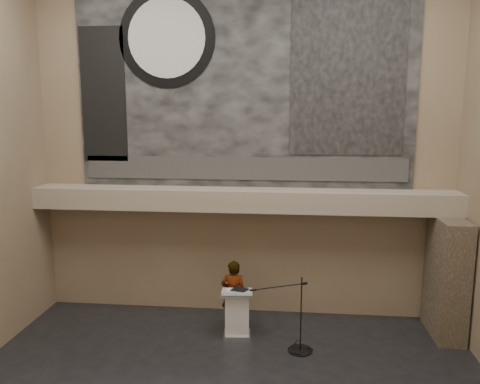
# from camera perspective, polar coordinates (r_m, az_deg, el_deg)

# --- Properties ---
(wall_back) EXTENTS (10.00, 0.02, 8.50)m
(wall_back) POSITION_cam_1_polar(r_m,az_deg,el_deg) (11.29, 0.41, 5.95)
(wall_back) COLOR #79624D
(wall_back) RESTS_ON floor
(wall_front) EXTENTS (10.00, 0.02, 8.50)m
(wall_front) POSITION_cam_1_polar(r_m,az_deg,el_deg) (3.47, -12.05, -3.17)
(wall_front) COLOR #79624D
(wall_front) RESTS_ON floor
(soffit) EXTENTS (10.00, 0.80, 0.50)m
(soffit) POSITION_cam_1_polar(r_m,az_deg,el_deg) (11.07, 0.21, -0.92)
(soffit) COLOR gray
(soffit) RESTS_ON wall_back
(sprinkler_left) EXTENTS (0.04, 0.04, 0.06)m
(sprinkler_left) POSITION_cam_1_polar(r_m,az_deg,el_deg) (11.34, -7.90, -2.20)
(sprinkler_left) COLOR #B2893D
(sprinkler_left) RESTS_ON soffit
(sprinkler_right) EXTENTS (0.04, 0.04, 0.06)m
(sprinkler_right) POSITION_cam_1_polar(r_m,az_deg,el_deg) (11.05, 10.04, -2.57)
(sprinkler_right) COLOR #B2893D
(sprinkler_right) RESTS_ON soffit
(banner) EXTENTS (8.00, 0.05, 5.00)m
(banner) POSITION_cam_1_polar(r_m,az_deg,el_deg) (11.26, 0.40, 13.32)
(banner) COLOR black
(banner) RESTS_ON wall_back
(banner_text_strip) EXTENTS (7.76, 0.02, 0.55)m
(banner_text_strip) POSITION_cam_1_polar(r_m,az_deg,el_deg) (11.28, 0.37, 2.88)
(banner_text_strip) COLOR #2E2E2E
(banner_text_strip) RESTS_ON banner
(banner_clock_rim) EXTENTS (2.30, 0.02, 2.30)m
(banner_clock_rim) POSITION_cam_1_polar(r_m,az_deg,el_deg) (11.63, -8.94, 18.05)
(banner_clock_rim) COLOR black
(banner_clock_rim) RESTS_ON banner
(banner_clock_face) EXTENTS (1.84, 0.02, 1.84)m
(banner_clock_face) POSITION_cam_1_polar(r_m,az_deg,el_deg) (11.61, -8.96, 18.06)
(banner_clock_face) COLOR silver
(banner_clock_face) RESTS_ON banner
(banner_building_print) EXTENTS (2.60, 0.02, 3.60)m
(banner_building_print) POSITION_cam_1_polar(r_m,az_deg,el_deg) (11.26, 13.00, 13.59)
(banner_building_print) COLOR black
(banner_building_print) RESTS_ON banner
(banner_brick_print) EXTENTS (1.10, 0.02, 3.20)m
(banner_brick_print) POSITION_cam_1_polar(r_m,az_deg,el_deg) (12.01, -16.32, 11.28)
(banner_brick_print) COLOR black
(banner_brick_print) RESTS_ON banner
(stone_pier) EXTENTS (0.60, 1.40, 2.70)m
(stone_pier) POSITION_cam_1_polar(r_m,az_deg,el_deg) (11.57, 23.89, -9.51)
(stone_pier) COLOR #3D3225
(stone_pier) RESTS_ON floor
(lectern) EXTENTS (0.71, 0.54, 1.13)m
(lectern) POSITION_cam_1_polar(r_m,az_deg,el_deg) (10.81, -0.36, -14.54)
(lectern) COLOR silver
(lectern) RESTS_ON floor
(binder) EXTENTS (0.40, 0.36, 0.04)m
(binder) POSITION_cam_1_polar(r_m,az_deg,el_deg) (10.55, -0.04, -11.84)
(binder) COLOR black
(binder) RESTS_ON lectern
(papers) EXTENTS (0.27, 0.32, 0.00)m
(papers) POSITION_cam_1_polar(r_m,az_deg,el_deg) (10.56, -1.07, -11.93)
(papers) COLOR silver
(papers) RESTS_ON lectern
(speaker_person) EXTENTS (0.63, 0.44, 1.63)m
(speaker_person) POSITION_cam_1_polar(r_m,az_deg,el_deg) (11.09, -0.77, -12.41)
(speaker_person) COLOR beige
(speaker_person) RESTS_ON floor
(mic_stand) EXTENTS (1.30, 0.73, 1.64)m
(mic_stand) POSITION_cam_1_polar(r_m,az_deg,el_deg) (10.42, 7.17, -17.53)
(mic_stand) COLOR black
(mic_stand) RESTS_ON floor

